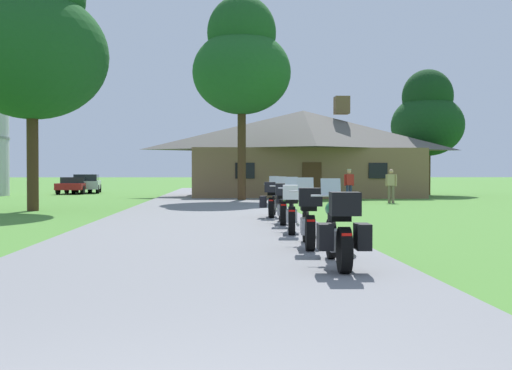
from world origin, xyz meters
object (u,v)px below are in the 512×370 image
at_px(tree_right_of_lodge, 427,117).
at_px(tree_left_near, 32,37).
at_px(tree_by_lodge_front, 242,61).
at_px(parked_red_sedan_far_left, 75,185).
at_px(motorcycle_green_nearest_to_camera, 340,230).
at_px(parked_silver_suv_far_left, 87,183).
at_px(motorcycle_orange_farthest_in_row, 272,200).
at_px(motorcycle_yellow_second_in_row, 308,217).
at_px(bystander_red_shirt_beside_signpost, 349,183).
at_px(bystander_tan_shirt_near_lodge, 391,184).
at_px(motorcycle_white_third_in_row, 292,209).
at_px(motorcycle_orange_fourth_in_row, 282,203).

bearing_deg(tree_right_of_lodge, tree_left_near, -141.73).
height_order(tree_by_lodge_front, parked_red_sedan_far_left, tree_by_lodge_front).
distance_m(motorcycle_green_nearest_to_camera, parked_silver_suv_far_left, 39.37).
relative_size(motorcycle_orange_farthest_in_row, tree_by_lodge_front, 0.19).
relative_size(motorcycle_orange_farthest_in_row, tree_left_near, 0.20).
distance_m(motorcycle_green_nearest_to_camera, motorcycle_yellow_second_in_row, 2.56).
distance_m(bystander_red_shirt_beside_signpost, tree_right_of_lodge, 13.44).
bearing_deg(bystander_tan_shirt_near_lodge, tree_left_near, -138.85).
xyz_separation_m(motorcycle_white_third_in_row, motorcycle_orange_fourth_in_row, (0.05, 2.57, 0.00)).
bearing_deg(tree_by_lodge_front, motorcycle_orange_farthest_in_row, -87.86).
height_order(bystander_tan_shirt_near_lodge, tree_right_of_lodge, tree_right_of_lodge).
bearing_deg(tree_by_lodge_front, motorcycle_green_nearest_to_camera, -88.73).
height_order(motorcycle_green_nearest_to_camera, motorcycle_white_third_in_row, same).
bearing_deg(motorcycle_orange_fourth_in_row, bystander_red_shirt_beside_signpost, 74.57).
height_order(motorcycle_yellow_second_in_row, parked_silver_suv_far_left, parked_silver_suv_far_left).
bearing_deg(parked_silver_suv_far_left, motorcycle_orange_farthest_in_row, -74.66).
bearing_deg(parked_silver_suv_far_left, parked_red_sedan_far_left, -115.36).
distance_m(motorcycle_green_nearest_to_camera, tree_left_near, 18.80).
height_order(motorcycle_white_third_in_row, parked_silver_suv_far_left, parked_silver_suv_far_left).
bearing_deg(bystander_red_shirt_beside_signpost, motorcycle_orange_farthest_in_row, 53.10).
bearing_deg(motorcycle_orange_fourth_in_row, motorcycle_green_nearest_to_camera, -86.29).
bearing_deg(motorcycle_orange_farthest_in_row, parked_silver_suv_far_left, 121.45).
bearing_deg(parked_red_sedan_far_left, bystander_red_shirt_beside_signpost, -39.84).
bearing_deg(motorcycle_orange_fourth_in_row, tree_by_lodge_front, 95.65).
height_order(motorcycle_yellow_second_in_row, tree_right_of_lodge, tree_right_of_lodge).
bearing_deg(motorcycle_green_nearest_to_camera, bystander_red_shirt_beside_signpost, 80.78).
xyz_separation_m(bystander_tan_shirt_near_lodge, parked_red_sedan_far_left, (-18.83, 15.10, -0.29)).
xyz_separation_m(motorcycle_green_nearest_to_camera, bystander_tan_shirt_near_lodge, (6.74, 20.87, 0.32)).
xyz_separation_m(motorcycle_yellow_second_in_row, bystander_tan_shirt_near_lodge, (6.82, 18.31, 0.31)).
relative_size(motorcycle_white_third_in_row, motorcycle_orange_farthest_in_row, 1.00).
bearing_deg(parked_red_sedan_far_left, bystander_tan_shirt_near_lodge, -39.40).
relative_size(motorcycle_green_nearest_to_camera, bystander_tan_shirt_near_lodge, 1.25).
xyz_separation_m(bystander_tan_shirt_near_lodge, tree_right_of_lodge, (5.77, 11.43, 4.40)).
bearing_deg(tree_by_lodge_front, motorcycle_white_third_in_row, -88.50).
xyz_separation_m(motorcycle_orange_farthest_in_row, tree_right_of_lodge, (12.55, 21.65, 4.72)).
bearing_deg(motorcycle_yellow_second_in_row, bystander_red_shirt_beside_signpost, 80.70).
xyz_separation_m(motorcycle_orange_fourth_in_row, parked_red_sedan_far_left, (-12.09, 27.98, 0.02)).
bearing_deg(tree_left_near, parked_silver_suv_far_left, 96.75).
bearing_deg(motorcycle_yellow_second_in_row, bystander_tan_shirt_near_lodge, 74.58).
height_order(motorcycle_green_nearest_to_camera, parked_silver_suv_far_left, parked_silver_suv_far_left).
distance_m(tree_right_of_lodge, parked_silver_suv_far_left, 25.08).
xyz_separation_m(motorcycle_orange_fourth_in_row, tree_by_lodge_front, (-0.52, 15.55, 6.76)).
bearing_deg(bystander_tan_shirt_near_lodge, motorcycle_orange_farthest_in_row, -101.70).
distance_m(motorcycle_white_third_in_row, motorcycle_orange_farthest_in_row, 5.23).
relative_size(motorcycle_green_nearest_to_camera, motorcycle_white_third_in_row, 1.00).
height_order(tree_right_of_lodge, parked_silver_suv_far_left, tree_right_of_lodge).
relative_size(motorcycle_orange_farthest_in_row, bystander_red_shirt_beside_signpost, 1.23).
distance_m(motorcycle_orange_farthest_in_row, parked_silver_suv_far_left, 29.35).
bearing_deg(bystander_tan_shirt_near_lodge, tree_by_lodge_front, -178.32).
bearing_deg(bystander_red_shirt_beside_signpost, motorcycle_orange_fourth_in_row, 57.29).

